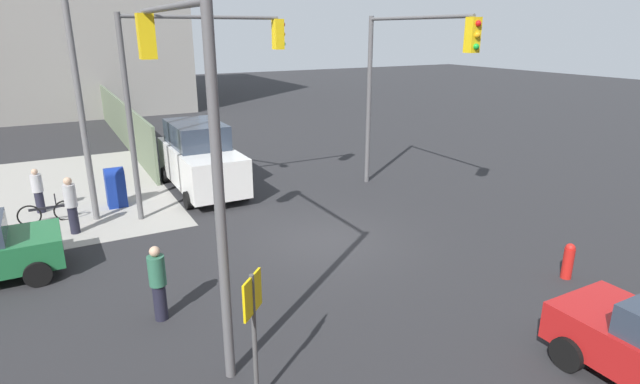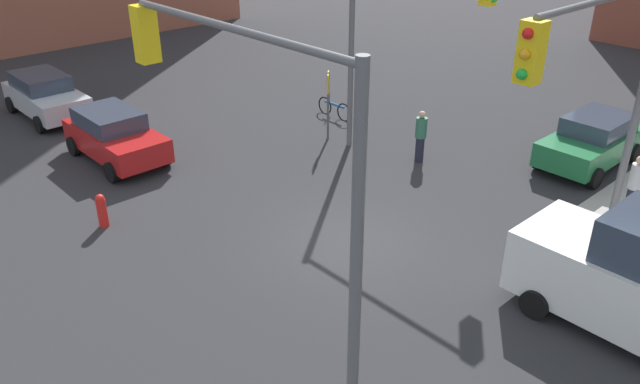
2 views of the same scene
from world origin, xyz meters
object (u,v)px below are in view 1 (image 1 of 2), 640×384
(pedestrian_waiting, at_px, (38,190))
(bicycle_leaning_on_fence, at_px, (48,213))
(traffic_signal_se_corner, at_px, (404,70))
(mailbox_blue, at_px, (115,186))
(traffic_signal_nw_corner, at_px, (182,107))
(traffic_signal_ne_corner, at_px, (193,74))
(fire_hydrant, at_px, (568,260))
(pedestrian_crossing, at_px, (158,282))
(van_white_delivery, at_px, (200,158))
(street_lamp_corner, at_px, (83,75))
(pedestrian_walking_north, at_px, (71,204))

(pedestrian_waiting, bearing_deg, bicycle_leaning_on_fence, 114.46)
(traffic_signal_se_corner, relative_size, bicycle_leaning_on_fence, 3.71)
(bicycle_leaning_on_fence, bearing_deg, mailbox_blue, -74.72)
(traffic_signal_nw_corner, distance_m, pedestrian_waiting, 10.50)
(traffic_signal_ne_corner, height_order, fire_hydrant, traffic_signal_ne_corner)
(fire_hydrant, bearing_deg, mailbox_blue, 39.40)
(traffic_signal_ne_corner, bearing_deg, pedestrian_waiting, 65.30)
(traffic_signal_ne_corner, height_order, mailbox_blue, traffic_signal_ne_corner)
(traffic_signal_se_corner, distance_m, fire_hydrant, 8.45)
(pedestrian_crossing, bearing_deg, traffic_signal_nw_corner, 93.93)
(van_white_delivery, height_order, pedestrian_crossing, van_white_delivery)
(street_lamp_corner, bearing_deg, traffic_signal_se_corner, -104.04)
(van_white_delivery, relative_size, pedestrian_waiting, 3.47)
(traffic_signal_nw_corner, relative_size, pedestrian_crossing, 3.79)
(fire_hydrant, xyz_separation_m, bicycle_leaning_on_fence, (10.60, 11.40, -0.14))
(mailbox_blue, bearing_deg, traffic_signal_se_corner, -112.02)
(fire_hydrant, bearing_deg, traffic_signal_ne_corner, 34.79)
(traffic_signal_ne_corner, relative_size, pedestrian_crossing, 3.79)
(traffic_signal_ne_corner, bearing_deg, mailbox_blue, 56.82)
(traffic_signal_ne_corner, bearing_deg, street_lamp_corner, 83.13)
(van_white_delivery, bearing_deg, fire_hydrant, -152.77)
(pedestrian_walking_north, bearing_deg, pedestrian_crossing, -159.87)
(traffic_signal_se_corner, xyz_separation_m, van_white_delivery, (4.30, 6.30, -3.36))
(traffic_signal_se_corner, height_order, pedestrian_waiting, traffic_signal_se_corner)
(traffic_signal_ne_corner, distance_m, fire_hydrant, 12.29)
(mailbox_blue, distance_m, bicycle_leaning_on_fence, 2.32)
(pedestrian_crossing, height_order, bicycle_leaning_on_fence, pedestrian_crossing)
(street_lamp_corner, bearing_deg, pedestrian_waiting, 43.17)
(street_lamp_corner, relative_size, pedestrian_crossing, 4.66)
(fire_hydrant, height_order, pedestrian_walking_north, pedestrian_walking_north)
(traffic_signal_ne_corner, relative_size, fire_hydrant, 6.91)
(mailbox_blue, height_order, pedestrian_waiting, pedestrian_waiting)
(traffic_signal_nw_corner, height_order, pedestrian_waiting, traffic_signal_nw_corner)
(van_white_delivery, relative_size, bicycle_leaning_on_fence, 3.09)
(pedestrian_waiting, height_order, pedestrian_walking_north, pedestrian_walking_north)
(mailbox_blue, bearing_deg, fire_hydrant, -140.60)
(street_lamp_corner, bearing_deg, van_white_delivery, -64.99)
(street_lamp_corner, xyz_separation_m, fire_hydrant, (-9.89, -9.81, -4.22))
(traffic_signal_nw_corner, height_order, van_white_delivery, traffic_signal_nw_corner)
(traffic_signal_ne_corner, height_order, street_lamp_corner, street_lamp_corner)
(traffic_signal_ne_corner, distance_m, pedestrian_waiting, 6.70)
(traffic_signal_se_corner, xyz_separation_m, bicycle_leaning_on_fence, (3.24, 11.70, -4.29))
(street_lamp_corner, bearing_deg, mailbox_blue, -24.73)
(traffic_signal_nw_corner, relative_size, traffic_signal_se_corner, 1.00)
(pedestrian_crossing, distance_m, pedestrian_walking_north, 6.34)
(street_lamp_corner, relative_size, van_white_delivery, 1.48)
(traffic_signal_nw_corner, distance_m, bicycle_leaning_on_fence, 9.58)
(mailbox_blue, height_order, pedestrian_crossing, pedestrian_crossing)
(traffic_signal_nw_corner, bearing_deg, bicycle_leaning_on_fence, 18.33)
(traffic_signal_ne_corner, xyz_separation_m, van_white_delivery, (2.16, -0.60, -3.35))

